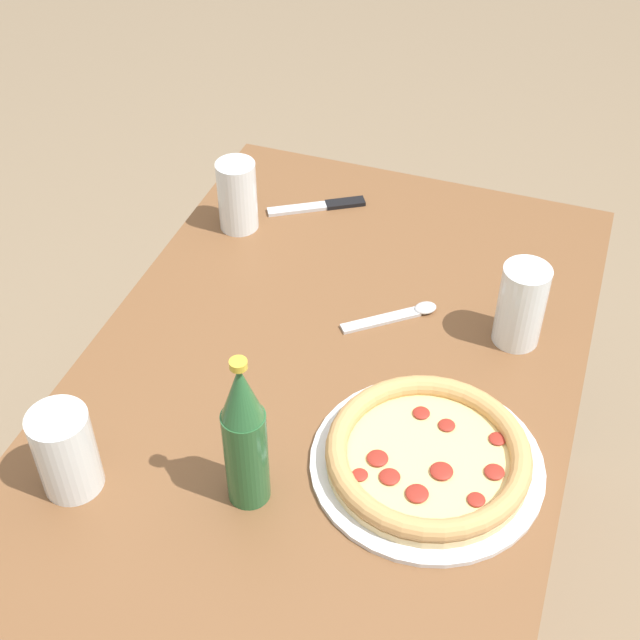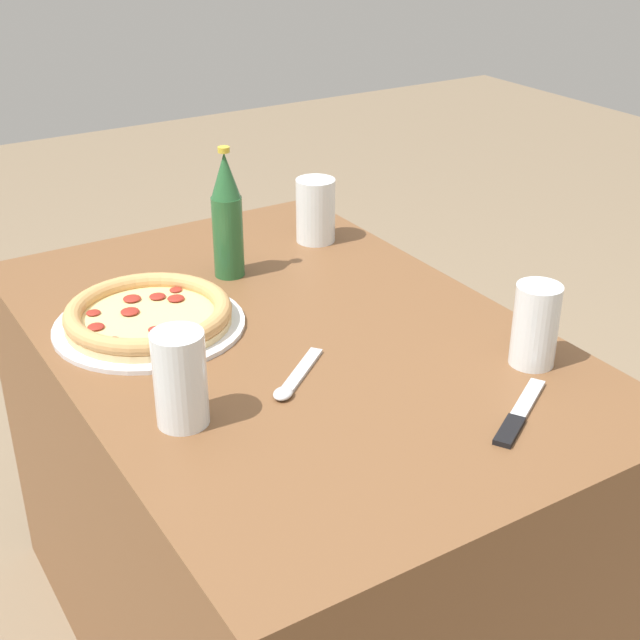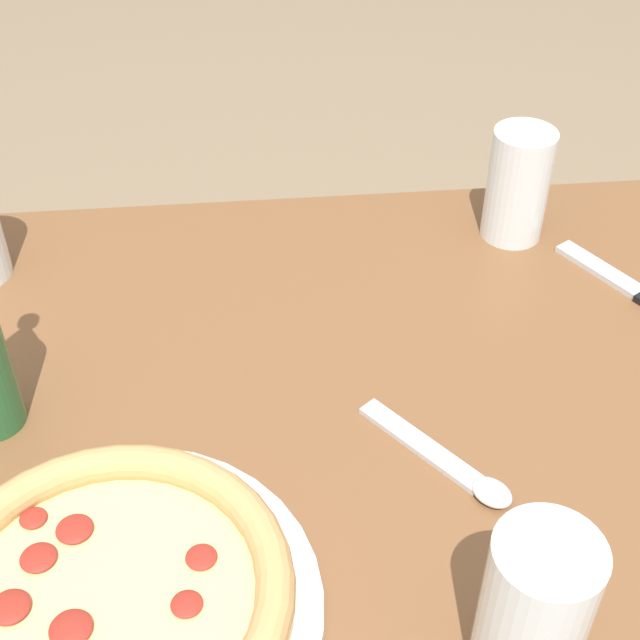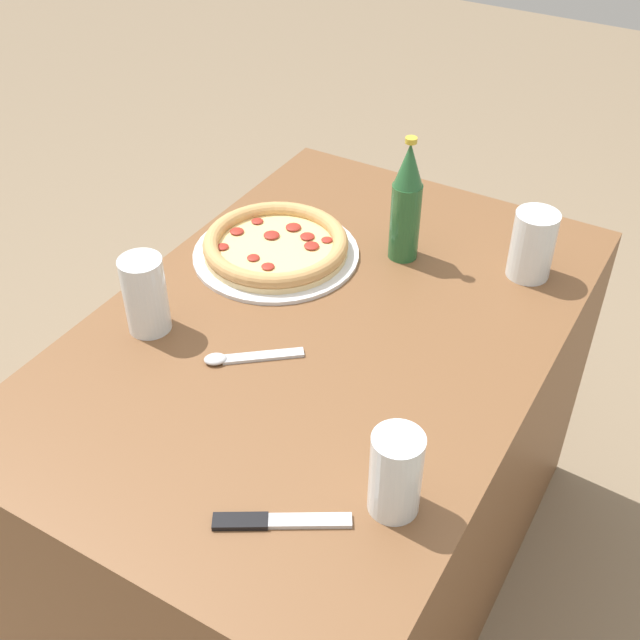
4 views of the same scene
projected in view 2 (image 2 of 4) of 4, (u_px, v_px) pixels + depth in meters
The scene contains 8 objects.
table at pixel (291, 502), 1.66m from camera, with size 1.12×0.75×0.72m.
pizza_salami at pixel (149, 316), 1.50m from camera, with size 0.32×0.32×0.04m.
glass_lemonade at pixel (181, 383), 1.22m from camera, with size 0.07×0.07×0.14m.
glass_red_wine at pixel (535, 327), 1.37m from camera, with size 0.07×0.07×0.13m.
glass_orange_juice at pixel (316, 213), 1.83m from camera, with size 0.08×0.08×0.13m.
beer_bottle at pixel (227, 216), 1.65m from camera, with size 0.06×0.06×0.25m.
knife at pixel (519, 415), 1.26m from camera, with size 0.12×0.17×0.01m.
spoon at pixel (294, 380), 1.34m from camera, with size 0.12×0.14×0.01m.
Camera 2 is at (-1.15, 0.65, 1.41)m, focal length 50.00 mm.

